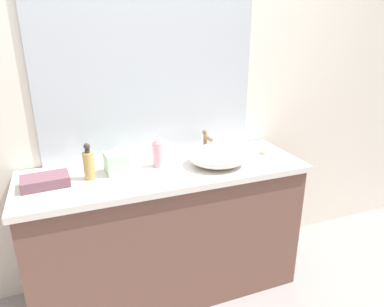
{
  "coord_description": "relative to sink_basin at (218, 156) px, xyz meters",
  "views": [
    {
      "loc": [
        -0.48,
        -1.34,
        1.61
      ],
      "look_at": [
        0.18,
        0.4,
        0.92
      ],
      "focal_mm": 32.32,
      "sensor_mm": 36.0,
      "label": 1
    }
  ],
  "objects": [
    {
      "name": "wall_mirror_panel",
      "position": [
        -0.31,
        0.32,
        0.5
      ],
      "size": [
        1.32,
        0.01,
        1.11
      ],
      "primitive_type": "cube",
      "color": "#B2BCC6",
      "rests_on": "vanity_counter"
    },
    {
      "name": "faucet",
      "position": [
        -0.0,
        0.18,
        0.04
      ],
      "size": [
        0.03,
        0.12,
        0.16
      ],
      "color": "olive",
      "rests_on": "vanity_counter"
    },
    {
      "name": "vanity_counter",
      "position": [
        -0.31,
        0.05,
        -0.47
      ],
      "size": [
        1.62,
        0.54,
        0.84
      ],
      "color": "brown",
      "rests_on": "ground"
    },
    {
      "name": "folded_hand_towel",
      "position": [
        -0.94,
        0.05,
        -0.03
      ],
      "size": [
        0.24,
        0.16,
        0.05
      ],
      "primitive_type": "cube",
      "rotation": [
        0.0,
        0.0,
        0.07
      ],
      "color": "#694552",
      "rests_on": "vanity_counter"
    },
    {
      "name": "candle_jar",
      "position": [
        0.36,
        0.06,
        -0.03
      ],
      "size": [
        0.06,
        0.06,
        0.05
      ],
      "primitive_type": "cylinder",
      "color": "silver",
      "rests_on": "vanity_counter"
    },
    {
      "name": "bathroom_wall_rear",
      "position": [
        -0.34,
        0.36,
        0.4
      ],
      "size": [
        6.0,
        0.06,
        2.6
      ],
      "primitive_type": "cube",
      "color": "silver",
      "rests_on": "ground"
    },
    {
      "name": "soap_dispenser",
      "position": [
        -0.72,
        0.06,
        0.03
      ],
      "size": [
        0.06,
        0.06,
        0.2
      ],
      "color": "#AB8F4D",
      "rests_on": "vanity_counter"
    },
    {
      "name": "lotion_bottle",
      "position": [
        -0.33,
        0.1,
        0.02
      ],
      "size": [
        0.06,
        0.06,
        0.17
      ],
      "color": "pink",
      "rests_on": "vanity_counter"
    },
    {
      "name": "tissue_box",
      "position": [
        -0.57,
        0.09,
        0.01
      ],
      "size": [
        0.13,
        0.13,
        0.16
      ],
      "color": "#A8D5B1",
      "rests_on": "vanity_counter"
    },
    {
      "name": "sink_basin",
      "position": [
        0.0,
        0.0,
        0.0
      ],
      "size": [
        0.35,
        0.32,
        0.11
      ],
      "primitive_type": "ellipsoid",
      "color": "silver",
      "rests_on": "vanity_counter"
    }
  ]
}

